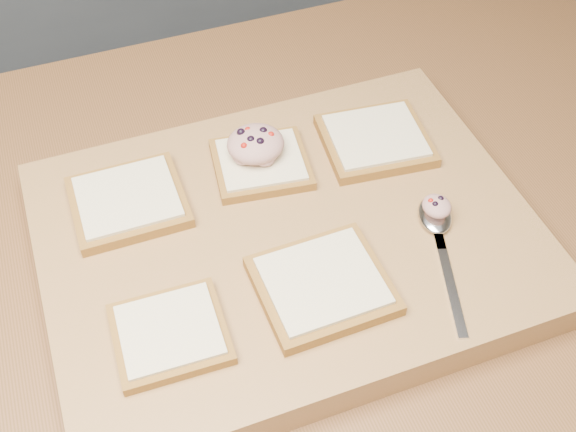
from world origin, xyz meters
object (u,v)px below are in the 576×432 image
(tuna_salad_dollop, at_px, (255,143))
(spoon, at_px, (437,225))
(bread_far_center, at_px, (261,163))
(cutting_board, at_px, (288,240))

(tuna_salad_dollop, height_order, spoon, tuna_salad_dollop)
(tuna_salad_dollop, distance_m, spoon, 0.23)
(bread_far_center, bearing_deg, spoon, -46.02)
(cutting_board, distance_m, spoon, 0.17)
(bread_far_center, relative_size, spoon, 0.67)
(tuna_salad_dollop, bearing_deg, spoon, -47.37)
(cutting_board, xyz_separation_m, spoon, (0.15, -0.06, 0.03))
(bread_far_center, distance_m, spoon, 0.22)
(cutting_board, height_order, tuna_salad_dollop, tuna_salad_dollop)
(cutting_board, bearing_deg, tuna_salad_dollop, 89.88)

